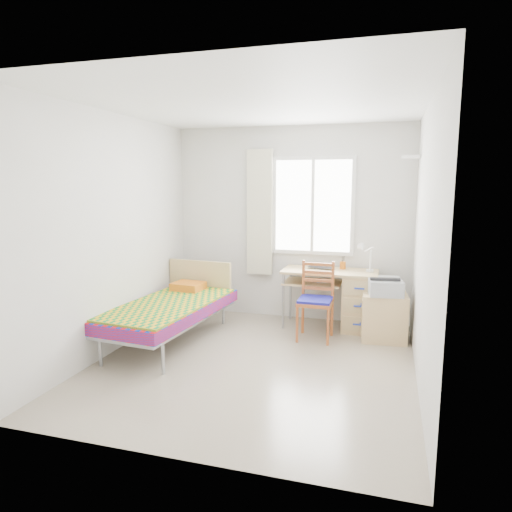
{
  "coord_description": "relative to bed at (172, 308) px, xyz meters",
  "views": [
    {
      "loc": [
        1.28,
        -4.32,
        1.85
      ],
      "look_at": [
        -0.14,
        0.55,
        1.04
      ],
      "focal_mm": 32.0,
      "sensor_mm": 36.0,
      "label": 1
    }
  ],
  "objects": [
    {
      "name": "task_lamp",
      "position": [
        2.15,
        0.97,
        0.59
      ],
      "size": [
        0.22,
        0.31,
        0.39
      ],
      "rotation": [
        0.0,
        0.0,
        0.25
      ],
      "color": "white",
      "rests_on": "desk"
    },
    {
      "name": "floor",
      "position": [
        1.13,
        -0.39,
        -0.4
      ],
      "size": [
        3.5,
        3.5,
        0.0
      ],
      "primitive_type": "plane",
      "color": "#BCAD93",
      "rests_on": "ground"
    },
    {
      "name": "wall_back",
      "position": [
        1.13,
        1.36,
        0.9
      ],
      "size": [
        3.2,
        0.0,
        3.2
      ],
      "primitive_type": "plane",
      "rotation": [
        1.57,
        0.0,
        0.0
      ],
      "color": "silver",
      "rests_on": "ground"
    },
    {
      "name": "window",
      "position": [
        1.43,
        1.33,
        1.15
      ],
      "size": [
        1.1,
        0.04,
        1.3
      ],
      "color": "white",
      "rests_on": "wall_back"
    },
    {
      "name": "ceiling",
      "position": [
        1.13,
        -0.39,
        2.2
      ],
      "size": [
        3.5,
        3.5,
        0.0
      ],
      "primitive_type": "plane",
      "rotation": [
        3.14,
        0.0,
        0.0
      ],
      "color": "white",
      "rests_on": "wall_back"
    },
    {
      "name": "floating_shelf",
      "position": [
        2.62,
        1.01,
        1.75
      ],
      "size": [
        0.2,
        0.32,
        0.03
      ],
      "primitive_type": "cube",
      "color": "white",
      "rests_on": "wall_right"
    },
    {
      "name": "chair",
      "position": [
        1.62,
        0.58,
        0.12
      ],
      "size": [
        0.4,
        0.4,
        0.93
      ],
      "rotation": [
        0.0,
        0.0,
        0.0
      ],
      "color": "brown",
      "rests_on": "floor"
    },
    {
      "name": "desk",
      "position": [
        2.03,
        1.04,
        0.01
      ],
      "size": [
        1.2,
        0.55,
        0.75
      ],
      "rotation": [
        0.0,
        0.0,
        0.0
      ],
      "color": "tan",
      "rests_on": "floor"
    },
    {
      "name": "cabinet",
      "position": [
        2.4,
        0.74,
        -0.12
      ],
      "size": [
        0.56,
        0.5,
        0.56
      ],
      "rotation": [
        0.0,
        0.0,
        0.08
      ],
      "color": "tan",
      "rests_on": "floor"
    },
    {
      "name": "curtain",
      "position": [
        0.71,
        1.29,
        1.05
      ],
      "size": [
        0.35,
        0.05,
        1.7
      ],
      "primitive_type": "cube",
      "color": "beige",
      "rests_on": "wall_back"
    },
    {
      "name": "laptop",
      "position": [
        1.58,
        1.06,
        0.36
      ],
      "size": [
        0.36,
        0.26,
        0.03
      ],
      "primitive_type": "imported",
      "rotation": [
        0.0,
        0.0,
        -0.15
      ],
      "color": "black",
      "rests_on": "desk"
    },
    {
      "name": "printer",
      "position": [
        2.4,
        0.72,
        0.26
      ],
      "size": [
        0.44,
        0.49,
        0.19
      ],
      "rotation": [
        0.0,
        0.0,
        0.15
      ],
      "color": "#AEB2B6",
      "rests_on": "cabinet"
    },
    {
      "name": "wall_right",
      "position": [
        2.73,
        -0.39,
        0.9
      ],
      "size": [
        0.0,
        3.5,
        3.5
      ],
      "primitive_type": "plane",
      "rotation": [
        1.57,
        0.0,
        -1.57
      ],
      "color": "silver",
      "rests_on": "ground"
    },
    {
      "name": "wall_left",
      "position": [
        -0.47,
        -0.39,
        0.9
      ],
      "size": [
        0.0,
        3.5,
        3.5
      ],
      "primitive_type": "plane",
      "rotation": [
        1.57,
        0.0,
        1.57
      ],
      "color": "silver",
      "rests_on": "ground"
    },
    {
      "name": "pen_cup",
      "position": [
        1.86,
        1.18,
        0.4
      ],
      "size": [
        0.09,
        0.09,
        0.1
      ],
      "primitive_type": "cylinder",
      "rotation": [
        0.0,
        0.0,
        0.17
      ],
      "color": "#C95D16",
      "rests_on": "desk"
    },
    {
      "name": "book",
      "position": [
        1.54,
        1.05,
        0.19
      ],
      "size": [
        0.22,
        0.26,
        0.02
      ],
      "primitive_type": "imported",
      "rotation": [
        0.0,
        0.0,
        0.37
      ],
      "color": "gray",
      "rests_on": "desk"
    },
    {
      "name": "bed",
      "position": [
        0.0,
        0.0,
        0.0
      ],
      "size": [
        1.06,
        1.98,
        0.82
      ],
      "rotation": [
        0.0,
        0.0,
        -0.1
      ],
      "color": "#9A9DA2",
      "rests_on": "floor"
    }
  ]
}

